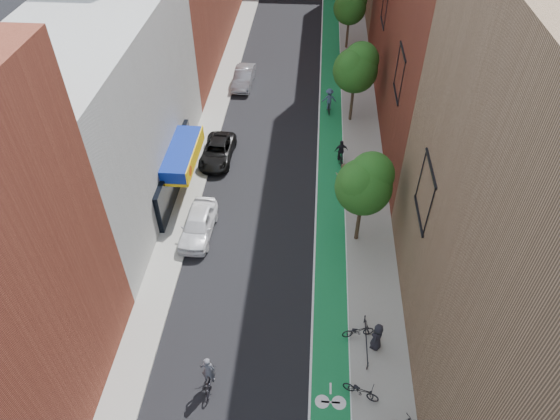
% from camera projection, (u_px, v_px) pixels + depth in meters
% --- Properties ---
extents(ground, '(160.00, 160.00, 0.00)m').
position_uv_depth(ground, '(250.00, 377.00, 24.82)').
color(ground, black).
rests_on(ground, ground).
extents(bike_lane, '(2.00, 68.00, 0.01)m').
position_uv_depth(bike_lane, '(331.00, 108.00, 43.69)').
color(bike_lane, '#12692F').
rests_on(bike_lane, ground).
extents(sidewalk_left, '(2.00, 68.00, 0.15)m').
position_uv_depth(sidewalk_left, '(218.00, 102.00, 44.20)').
color(sidewalk_left, gray).
rests_on(sidewalk_left, ground).
extents(sidewalk_right, '(3.00, 68.00, 0.15)m').
position_uv_depth(sidewalk_right, '(359.00, 108.00, 43.50)').
color(sidewalk_right, gray).
rests_on(sidewalk_right, ground).
extents(building_left_white, '(8.00, 20.00, 12.00)m').
position_uv_depth(building_left_white, '(101.00, 114.00, 31.65)').
color(building_left_white, silver).
rests_on(building_left_white, ground).
extents(building_right_near_tan, '(8.00, 20.00, 18.00)m').
position_uv_depth(building_right_near_tan, '(551.00, 235.00, 19.53)').
color(building_right_near_tan, '#8C6B4C').
rests_on(building_right_near_tan, ground).
extents(tree_near, '(3.40, 3.36, 6.42)m').
position_uv_depth(tree_near, '(365.00, 183.00, 28.71)').
color(tree_near, '#332619').
rests_on(tree_near, ground).
extents(tree_mid, '(3.55, 3.53, 6.74)m').
position_uv_depth(tree_mid, '(356.00, 67.00, 38.84)').
color(tree_mid, '#332619').
rests_on(tree_mid, ground).
extents(tree_far, '(3.30, 3.25, 6.21)m').
position_uv_depth(tree_far, '(351.00, 5.00, 49.39)').
color(tree_far, '#332619').
rests_on(tree_far, ground).
extents(parked_car_white, '(2.02, 4.74, 1.60)m').
position_uv_depth(parked_car_white, '(198.00, 224.00, 31.72)').
color(parked_car_white, white).
rests_on(parked_car_white, ground).
extents(parked_car_black, '(2.37, 4.92, 1.35)m').
position_uv_depth(parked_car_black, '(218.00, 151.00, 37.74)').
color(parked_car_black, black).
rests_on(parked_car_black, ground).
extents(parked_car_silver, '(1.79, 4.70, 1.53)m').
position_uv_depth(parked_car_silver, '(244.00, 77.00, 46.18)').
color(parked_car_silver, '#93959B').
rests_on(parked_car_silver, ground).
extents(cyclist_lead, '(0.77, 1.91, 2.23)m').
position_uv_depth(cyclist_lead, '(209.00, 377.00, 24.02)').
color(cyclist_lead, black).
rests_on(cyclist_lead, ground).
extents(cyclist_lane_near, '(0.98, 1.52, 2.22)m').
position_uv_depth(cyclist_lane_near, '(342.00, 178.00, 34.83)').
color(cyclist_lane_near, black).
rests_on(cyclist_lane_near, ground).
extents(cyclist_lane_mid, '(1.06, 1.80, 2.04)m').
position_uv_depth(cyclist_lane_mid, '(341.00, 155.00, 37.20)').
color(cyclist_lane_mid, black).
rests_on(cyclist_lane_mid, ground).
extents(cyclist_lane_far, '(1.25, 1.58, 2.19)m').
position_uv_depth(cyclist_lane_far, '(329.00, 101.00, 42.47)').
color(cyclist_lane_far, black).
rests_on(cyclist_lane_far, ground).
extents(parked_bike_near, '(1.80, 0.97, 0.90)m').
position_uv_depth(parked_bike_near, '(358.00, 331.00, 26.12)').
color(parked_bike_near, black).
rests_on(parked_bike_near, sidewalk_right).
extents(parked_bike_far, '(1.92, 1.25, 0.95)m').
position_uv_depth(parked_bike_far, '(361.00, 390.00, 23.65)').
color(parked_bike_far, black).
rests_on(parked_bike_far, sidewalk_right).
extents(pedestrian, '(0.87, 1.03, 1.80)m').
position_uv_depth(pedestrian, '(377.00, 336.00, 25.34)').
color(pedestrian, black).
rests_on(pedestrian, sidewalk_right).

